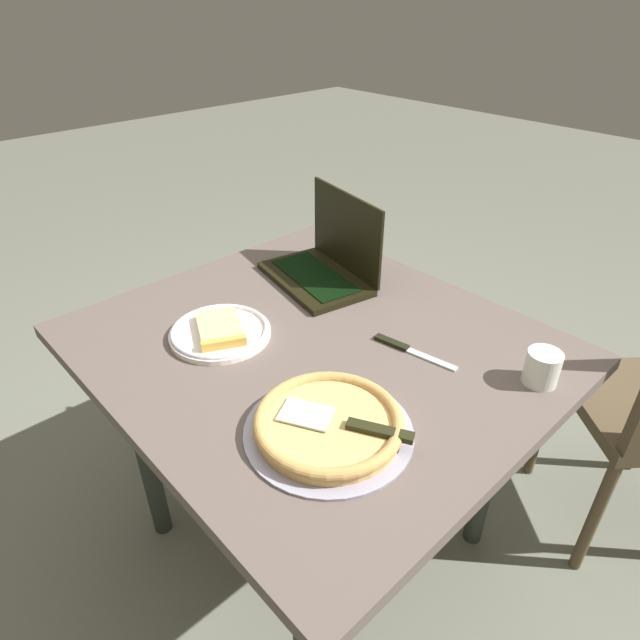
% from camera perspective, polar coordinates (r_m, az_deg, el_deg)
% --- Properties ---
extents(ground_plane, '(12.00, 12.00, 0.00)m').
position_cam_1_polar(ground_plane, '(1.85, -0.40, -21.63)').
color(ground_plane, slate).
extents(dining_table, '(1.09, 0.97, 0.75)m').
position_cam_1_polar(dining_table, '(1.37, -0.50, -5.24)').
color(dining_table, brown).
rests_on(dining_table, ground_plane).
extents(laptop, '(0.37, 0.28, 0.25)m').
position_cam_1_polar(laptop, '(1.57, 0.63, 6.28)').
color(laptop, black).
rests_on(laptop, dining_table).
extents(pizza_plate, '(0.25, 0.25, 0.04)m').
position_cam_1_polar(pizza_plate, '(1.35, -10.60, -1.22)').
color(pizza_plate, white).
rests_on(pizza_plate, dining_table).
extents(pizza_tray, '(0.34, 0.34, 0.04)m').
position_cam_1_polar(pizza_tray, '(1.06, 0.94, -11.03)').
color(pizza_tray, '#9B99AC').
rests_on(pizza_tray, dining_table).
extents(table_knife, '(0.22, 0.05, 0.01)m').
position_cam_1_polar(table_knife, '(1.30, 9.18, -3.05)').
color(table_knife, silver).
rests_on(table_knife, dining_table).
extents(drink_cup, '(0.08, 0.08, 0.08)m').
position_cam_1_polar(drink_cup, '(1.26, 22.62, -4.68)').
color(drink_cup, silver).
rests_on(drink_cup, dining_table).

